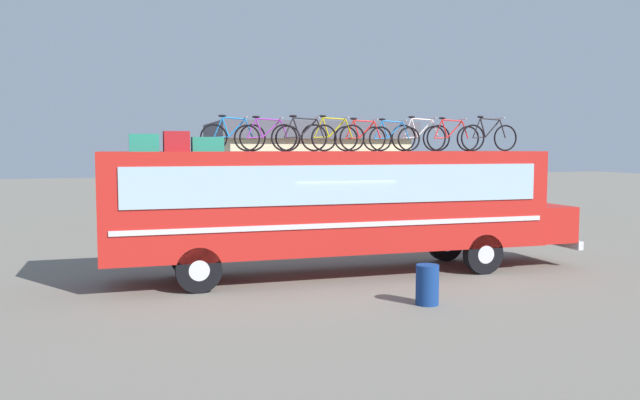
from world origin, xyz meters
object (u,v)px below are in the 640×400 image
(rooftop_bicycle_3, at_px, (304,136))
(rooftop_bicycle_8, at_px, (451,137))
(rooftop_bicycle_7, at_px, (421,137))
(trash_bin, at_px, (427,285))
(luggage_bag_2, at_px, (176,141))
(rooftop_bicycle_6, at_px, (392,137))
(luggage_bag_3, at_px, (208,144))
(rooftop_bicycle_9, at_px, (489,137))
(rooftop_bicycle_2, at_px, (267,137))
(rooftop_bicycle_1, at_px, (233,136))
(rooftop_bicycle_5, at_px, (363,137))
(luggage_bag_1, at_px, (144,143))
(rooftop_bicycle_4, at_px, (333,136))
(bus, at_px, (339,202))

(rooftop_bicycle_3, relative_size, rooftop_bicycle_8, 0.97)
(rooftop_bicycle_7, bearing_deg, trash_bin, -113.95)
(luggage_bag_2, xyz_separation_m, rooftop_bicycle_6, (5.69, 0.60, 0.13))
(luggage_bag_3, xyz_separation_m, rooftop_bicycle_9, (7.63, 0.02, 0.22))
(luggage_bag_3, distance_m, trash_bin, 6.07)
(rooftop_bicycle_3, bearing_deg, trash_bin, -60.70)
(rooftop_bicycle_2, bearing_deg, rooftop_bicycle_6, 2.33)
(rooftop_bicycle_9, bearing_deg, luggage_bag_2, -179.28)
(luggage_bag_2, relative_size, rooftop_bicycle_2, 0.34)
(rooftop_bicycle_6, relative_size, rooftop_bicycle_9, 0.96)
(rooftop_bicycle_3, relative_size, rooftop_bicycle_7, 0.95)
(rooftop_bicycle_1, xyz_separation_m, rooftop_bicycle_5, (3.44, -0.03, -0.01))
(rooftop_bicycle_1, distance_m, rooftop_bicycle_3, 1.78)
(rooftop_bicycle_2, bearing_deg, rooftop_bicycle_7, 2.88)
(luggage_bag_2, bearing_deg, trash_bin, -33.92)
(rooftop_bicycle_1, xyz_separation_m, trash_bin, (3.42, -3.88, -3.15))
(rooftop_bicycle_8, bearing_deg, rooftop_bicycle_2, -179.45)
(luggage_bag_1, distance_m, luggage_bag_2, 0.73)
(luggage_bag_3, bearing_deg, rooftop_bicycle_4, 3.96)
(luggage_bag_2, bearing_deg, rooftop_bicycle_5, 6.91)
(rooftop_bicycle_8, bearing_deg, rooftop_bicycle_5, 178.28)
(luggage_bag_3, xyz_separation_m, rooftop_bicycle_8, (6.70, 0.43, 0.21))
(rooftop_bicycle_6, distance_m, rooftop_bicycle_7, 0.91)
(luggage_bag_1, bearing_deg, rooftop_bicycle_7, 5.31)
(rooftop_bicycle_3, bearing_deg, rooftop_bicycle_9, 2.03)
(rooftop_bicycle_8, distance_m, rooftop_bicycle_9, 1.02)
(rooftop_bicycle_1, distance_m, rooftop_bicycle_6, 4.26)
(rooftop_bicycle_5, xyz_separation_m, rooftop_bicycle_8, (2.55, -0.08, 0.02))
(bus, bearing_deg, rooftop_bicycle_4, -176.63)
(rooftop_bicycle_1, distance_m, rooftop_bicycle_2, 0.85)
(rooftop_bicycle_3, xyz_separation_m, rooftop_bicycle_6, (2.63, 0.69, -0.00))
(rooftop_bicycle_2, relative_size, rooftop_bicycle_9, 0.98)
(rooftop_bicycle_1, bearing_deg, rooftop_bicycle_7, 0.69)
(luggage_bag_1, bearing_deg, trash_bin, -30.32)
(rooftop_bicycle_2, bearing_deg, luggage_bag_3, -166.16)
(bus, xyz_separation_m, luggage_bag_1, (-4.85, -0.32, 1.51))
(luggage_bag_2, distance_m, rooftop_bicycle_1, 1.57)
(rooftop_bicycle_5, bearing_deg, rooftop_bicycle_4, -163.11)
(rooftop_bicycle_4, relative_size, rooftop_bicycle_8, 0.99)
(luggage_bag_1, height_order, rooftop_bicycle_8, rooftop_bicycle_8)
(rooftop_bicycle_4, distance_m, rooftop_bicycle_9, 4.42)
(rooftop_bicycle_1, distance_m, rooftop_bicycle_9, 6.95)
(luggage_bag_2, height_order, rooftop_bicycle_7, rooftop_bicycle_7)
(luggage_bag_1, distance_m, rooftop_bicycle_1, 2.25)
(rooftop_bicycle_6, relative_size, rooftop_bicycle_8, 0.96)
(rooftop_bicycle_3, height_order, rooftop_bicycle_8, rooftop_bicycle_8)
(luggage_bag_3, relative_size, rooftop_bicycle_3, 0.44)
(rooftop_bicycle_4, distance_m, trash_bin, 4.85)
(bus, relative_size, rooftop_bicycle_3, 7.49)
(rooftop_bicycle_7, bearing_deg, rooftop_bicycle_9, -18.13)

